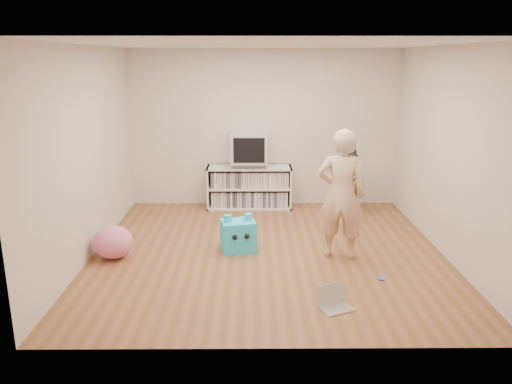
{
  "coord_description": "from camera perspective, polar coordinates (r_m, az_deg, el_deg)",
  "views": [
    {
      "loc": [
        -0.2,
        -6.08,
        2.44
      ],
      "look_at": [
        -0.15,
        0.4,
        0.7
      ],
      "focal_mm": 35.0,
      "sensor_mm": 36.0,
      "label": 1
    }
  ],
  "objects": [
    {
      "name": "ground",
      "position": [
        6.55,
        1.36,
        -6.82
      ],
      "size": [
        4.5,
        4.5,
        0.0
      ],
      "primitive_type": "plane",
      "color": "brown",
      "rests_on": "ground"
    },
    {
      "name": "walls",
      "position": [
        6.19,
        1.43,
        4.42
      ],
      "size": [
        4.52,
        4.52,
        2.6
      ],
      "color": "beige",
      "rests_on": "ground"
    },
    {
      "name": "ceiling",
      "position": [
        6.08,
        1.52,
        16.54
      ],
      "size": [
        4.5,
        4.5,
        0.01
      ],
      "primitive_type": "cube",
      "color": "white",
      "rests_on": "walls"
    },
    {
      "name": "media_unit",
      "position": [
        8.38,
        -0.77,
        0.61
      ],
      "size": [
        1.4,
        0.45,
        0.7
      ],
      "color": "white",
      "rests_on": "ground"
    },
    {
      "name": "dvd_deck",
      "position": [
        8.28,
        -0.78,
        3.16
      ],
      "size": [
        0.45,
        0.35,
        0.07
      ],
      "primitive_type": "cube",
      "color": "gray",
      "rests_on": "media_unit"
    },
    {
      "name": "crt_tv",
      "position": [
        8.22,
        -0.79,
        5.1
      ],
      "size": [
        0.6,
        0.53,
        0.5
      ],
      "color": "#ADADB2",
      "rests_on": "dvd_deck"
    },
    {
      "name": "side_table",
      "position": [
        8.14,
        10.44,
        0.39
      ],
      "size": [
        0.42,
        0.42,
        0.55
      ],
      "color": "brown",
      "rests_on": "ground"
    },
    {
      "name": "table_lamp",
      "position": [
        8.02,
        10.62,
        4.02
      ],
      "size": [
        0.34,
        0.34,
        0.52
      ],
      "color": "#333333",
      "rests_on": "side_table"
    },
    {
      "name": "person",
      "position": [
        6.22,
        9.71,
        -0.3
      ],
      "size": [
        0.66,
        0.5,
        1.64
      ],
      "primitive_type": "imported",
      "rotation": [
        0.0,
        0.0,
        2.94
      ],
      "color": "beige",
      "rests_on": "ground"
    },
    {
      "name": "laptop",
      "position": [
        5.23,
        8.89,
        -12.25
      ],
      "size": [
        0.4,
        0.36,
        0.22
      ],
      "rotation": [
        0.0,
        0.0,
        0.41
      ],
      "color": "silver",
      "rests_on": "ground"
    },
    {
      "name": "playing_cards",
      "position": [
        5.95,
        14.14,
        -9.56
      ],
      "size": [
        0.08,
        0.1,
        0.02
      ],
      "primitive_type": "cube",
      "rotation": [
        0.0,
        0.0,
        -0.13
      ],
      "color": "#4665BD",
      "rests_on": "ground"
    },
    {
      "name": "plush_blue",
      "position": [
        6.52,
        -2.04,
        -4.95
      ],
      "size": [
        0.49,
        0.43,
        0.49
      ],
      "rotation": [
        0.0,
        0.0,
        0.23
      ],
      "color": "#25C9FF",
      "rests_on": "ground"
    },
    {
      "name": "plush_pink",
      "position": [
        6.54,
        -16.0,
        -5.53
      ],
      "size": [
        0.61,
        0.61,
        0.41
      ],
      "primitive_type": "ellipsoid",
      "rotation": [
        0.0,
        0.0,
        -0.31
      ],
      "color": "pink",
      "rests_on": "ground"
    }
  ]
}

